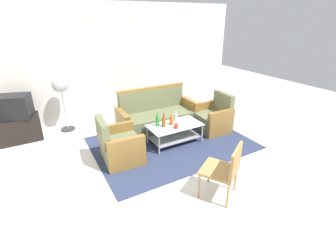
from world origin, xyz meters
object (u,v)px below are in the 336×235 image
armchair_left (120,146)px  television (14,107)px  couch (157,117)px  bottle_brown (164,121)px  wicker_chair (226,168)px  bottle_green (157,121)px  armchair_right (213,118)px  bottle_orange (171,121)px  cup (176,126)px  pedestal_fan (61,88)px  bottle_clear (176,117)px  tv_stand (20,129)px  coffee_table (175,131)px

armchair_left → television: 2.44m
couch → bottle_brown: (-0.21, -0.70, 0.20)m
bottle_brown → wicker_chair: 1.79m
bottle_green → couch: bearing=63.6°
couch → armchair_right: bearing=150.7°
armchair_right → bottle_brown: armchair_right is taller
bottle_orange → cup: (-0.01, -0.20, -0.04)m
couch → pedestal_fan: (-1.82, 1.04, 0.70)m
bottle_green → wicker_chair: size_ratio=0.36×
bottle_orange → pedestal_fan: (-1.79, 1.73, 0.51)m
bottle_clear → bottle_brown: bearing=-163.0°
pedestal_fan → armchair_right: bearing=-29.9°
bottle_orange → cup: bottle_orange is taller
tv_stand → pedestal_fan: (0.94, 0.05, 0.75)m
pedestal_fan → coffee_table: bearing=-44.0°
armchair_right → bottle_brown: (-1.32, -0.05, 0.23)m
wicker_chair → couch: bearing=54.1°
bottle_orange → cup: size_ratio=2.33×
bottle_orange → armchair_right: bearing=2.5°
bottle_clear → cup: bearing=-119.9°
bottle_green → tv_stand: bottle_green is taller
bottle_orange → bottle_clear: bearing=31.9°
bottle_brown → cup: size_ratio=2.86×
wicker_chair → bottle_orange: bearing=53.2°
bottle_brown → television: 3.07m
coffee_table → bottle_orange: 0.24m
bottle_clear → pedestal_fan: 2.60m
bottle_orange → cup: 0.21m
cup → television: (-2.72, 1.89, 0.30)m
bottle_orange → wicker_chair: bearing=-95.4°
bottle_green → pedestal_fan: pedestal_fan is taller
armchair_right → pedestal_fan: bearing=62.1°
armchair_left → coffee_table: bearing=97.1°
armchair_left → coffee_table: armchair_left is taller
bottle_clear → couch: bearing=103.2°
bottle_clear → bottle_brown: (-0.35, -0.11, 0.02)m
television → wicker_chair: size_ratio=0.83×
tv_stand → armchair_right: bearing=-22.9°
bottle_clear → bottle_brown: bottle_brown is taller
bottle_clear → wicker_chair: size_ratio=0.27×
bottle_orange → bottle_brown: bottle_brown is taller
bottle_clear → pedestal_fan: bearing=140.2°
bottle_brown → pedestal_fan: bearing=132.9°
armchair_right → bottle_green: (-1.41, 0.04, 0.24)m
armchair_left → bottle_green: bearing=107.1°
armchair_left → coffee_table: (1.22, 0.08, -0.02)m
bottle_green → tv_stand: size_ratio=0.37×
couch → bottle_green: bearing=64.5°
television → pedestal_fan: size_ratio=0.55×
television → bottle_green: bearing=163.7°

